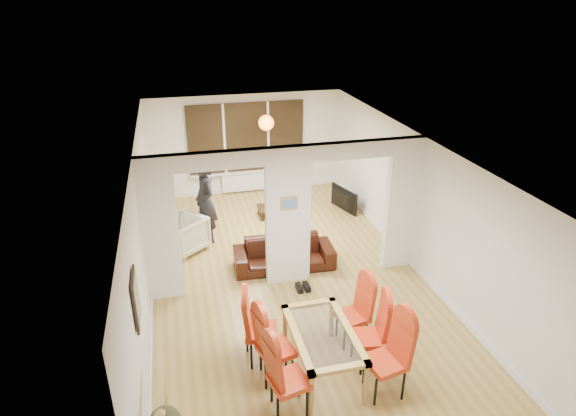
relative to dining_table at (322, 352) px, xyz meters
name	(u,v)px	position (x,y,z in m)	size (l,w,h in m)	color
floor	(288,279)	(0.11, 2.46, -0.35)	(5.00, 9.00, 0.01)	#AB8C45
room_walls	(288,217)	(0.11, 2.46, 0.95)	(5.00, 9.00, 2.60)	silver
divider_wall	(288,217)	(0.11, 2.46, 0.95)	(5.00, 0.18, 2.60)	white
bay_window_blinds	(246,137)	(0.11, 6.90, 1.15)	(3.00, 0.08, 1.80)	black
radiator	(248,181)	(0.11, 6.86, -0.05)	(1.40, 0.08, 0.50)	white
pendant_light	(266,123)	(0.41, 5.76, 1.80)	(0.36, 0.36, 0.36)	orange
stair_newel	(165,412)	(-2.14, -0.74, 0.20)	(0.40, 1.20, 1.10)	tan
wall_poster	(136,299)	(-2.36, 0.06, 1.25)	(0.04, 0.52, 0.67)	gray
pillar_photo	(289,203)	(0.11, 2.36, 1.25)	(0.30, 0.03, 0.25)	#4C8CD8
dining_table	(322,352)	(0.00, 0.00, 0.00)	(0.84, 1.49, 0.70)	#A6863D
dining_chair_la	(289,376)	(-0.62, -0.56, 0.22)	(0.46, 0.46, 1.14)	#AF2D11
dining_chair_lb	(276,345)	(-0.65, 0.05, 0.21)	(0.45, 0.45, 1.13)	#AF2D11
dining_chair_lc	(261,326)	(-0.77, 0.48, 0.22)	(0.46, 0.46, 1.14)	#AF2D11
dining_chair_ra	(386,357)	(0.69, -0.55, 0.24)	(0.47, 0.47, 1.18)	#AF2D11
dining_chair_rb	(370,333)	(0.70, -0.01, 0.20)	(0.44, 0.44, 1.10)	#AF2D11
dining_chair_rc	(352,312)	(0.64, 0.52, 0.19)	(0.43, 0.43, 1.07)	#AF2D11
sofa	(284,254)	(0.14, 2.90, -0.07)	(1.93, 0.76, 0.56)	black
armchair	(183,234)	(-1.72, 4.05, 0.02)	(0.82, 0.80, 0.75)	beige
person	(206,202)	(-1.20, 4.37, 0.55)	(0.43, 0.66, 1.80)	black
television	(341,200)	(2.11, 5.14, -0.07)	(0.13, 0.98, 0.56)	black
coffee_table	(280,211)	(0.60, 5.22, -0.23)	(1.05, 0.53, 0.24)	#302210
bottle	(277,201)	(0.53, 5.23, 0.03)	(0.07, 0.07, 0.27)	#143F19
bowl	(283,205)	(0.68, 5.21, -0.08)	(0.21, 0.21, 0.05)	#302210
shoes	(303,287)	(0.29, 2.04, -0.30)	(0.24, 0.26, 0.10)	black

